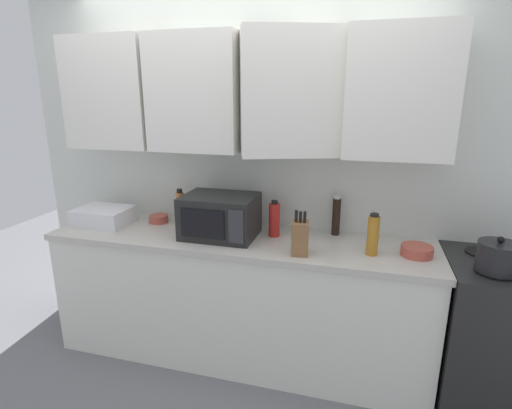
# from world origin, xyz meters

# --- Properties ---
(wall_back_with_cabinets) EXTENTS (3.44, 0.52, 2.60)m
(wall_back_with_cabinets) POSITION_xyz_m (0.00, -0.07, 1.58)
(wall_back_with_cabinets) COLOR silver
(wall_back_with_cabinets) RESTS_ON ground_plane
(counter_run) EXTENTS (2.57, 0.63, 0.90)m
(counter_run) POSITION_xyz_m (0.00, -0.30, 0.45)
(counter_run) COLOR white
(counter_run) RESTS_ON ground_plane
(stove_range) EXTENTS (0.76, 0.64, 0.91)m
(stove_range) POSITION_xyz_m (1.67, -0.32, 0.45)
(stove_range) COLOR black
(stove_range) RESTS_ON ground_plane
(kettle) EXTENTS (0.21, 0.21, 0.20)m
(kettle) POSITION_xyz_m (1.50, -0.46, 0.99)
(kettle) COLOR black
(kettle) RESTS_ON stove_range
(microwave) EXTENTS (0.48, 0.37, 0.28)m
(microwave) POSITION_xyz_m (-0.12, -0.31, 1.04)
(microwave) COLOR black
(microwave) RESTS_ON counter_run
(dish_rack) EXTENTS (0.38, 0.30, 0.12)m
(dish_rack) POSITION_xyz_m (-1.03, -0.30, 0.96)
(dish_rack) COLOR silver
(dish_rack) RESTS_ON counter_run
(knife_block) EXTENTS (0.12, 0.13, 0.27)m
(knife_block) POSITION_xyz_m (0.45, -0.48, 1.00)
(knife_block) COLOR brown
(knife_block) RESTS_ON counter_run
(bottle_amber_vinegar) EXTENTS (0.07, 0.07, 0.26)m
(bottle_amber_vinegar) POSITION_xyz_m (0.86, -0.37, 1.02)
(bottle_amber_vinegar) COLOR #AD701E
(bottle_amber_vinegar) RESTS_ON counter_run
(bottle_soy_dark) EXTENTS (0.05, 0.05, 0.27)m
(bottle_soy_dark) POSITION_xyz_m (0.63, -0.08, 1.03)
(bottle_soy_dark) COLOR black
(bottle_soy_dark) RESTS_ON counter_run
(bottle_spice_jar) EXTENTS (0.06, 0.06, 0.28)m
(bottle_spice_jar) POSITION_xyz_m (-0.46, -0.20, 1.03)
(bottle_spice_jar) COLOR #BC6638
(bottle_spice_jar) RESTS_ON counter_run
(bottle_red_sauce) EXTENTS (0.07, 0.07, 0.25)m
(bottle_red_sauce) POSITION_xyz_m (0.23, -0.22, 1.02)
(bottle_red_sauce) COLOR red
(bottle_red_sauce) RESTS_ON counter_run
(bowl_ceramic_small) EXTENTS (0.14, 0.14, 0.06)m
(bowl_ceramic_small) POSITION_xyz_m (-0.66, -0.16, 0.93)
(bowl_ceramic_small) COLOR #B24C3D
(bowl_ceramic_small) RESTS_ON counter_run
(bowl_mixing_large) EXTENTS (0.18, 0.18, 0.06)m
(bowl_mixing_large) POSITION_xyz_m (1.12, -0.32, 0.93)
(bowl_mixing_large) COLOR #B24C3D
(bowl_mixing_large) RESTS_ON counter_run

